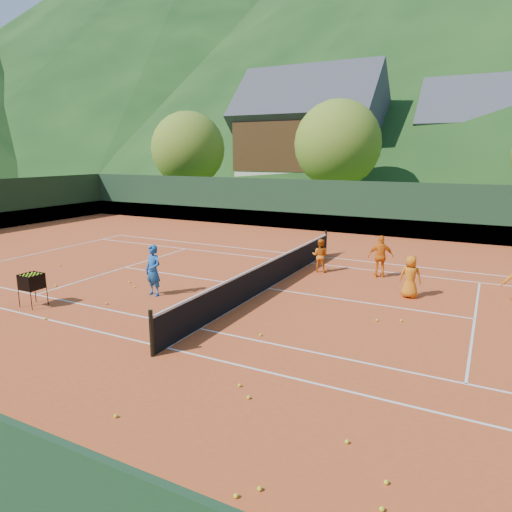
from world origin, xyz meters
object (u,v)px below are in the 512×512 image
at_px(ball_hopper, 32,282).
at_px(chalet_left, 310,142).
at_px(student_c, 410,277).
at_px(chalet_mid, 492,148).
at_px(coach, 153,270).
at_px(tennis_net, 268,274).
at_px(student_b, 381,256).
at_px(student_a, 320,255).

bearing_deg(ball_hopper, chalet_left, 97.41).
distance_m(student_c, chalet_mid, 33.13).
relative_size(ball_hopper, chalet_mid, 0.08).
bearing_deg(coach, chalet_mid, 84.31).
bearing_deg(chalet_mid, coach, -103.81).
xyz_separation_m(tennis_net, ball_hopper, (-5.46, -4.89, 0.25)).
distance_m(student_b, student_c, 2.49).
relative_size(tennis_net, chalet_left, 0.87).
bearing_deg(student_a, student_c, 149.11).
relative_size(coach, tennis_net, 0.14).
xyz_separation_m(tennis_net, chalet_mid, (6.00, 34.00, 4.47)).
bearing_deg(coach, student_a, 63.09).
xyz_separation_m(student_c, tennis_net, (-4.44, -1.18, -0.19)).
height_order(coach, chalet_mid, chalet_mid).
height_order(coach, student_a, coach).
distance_m(student_a, ball_hopper, 10.04).
bearing_deg(chalet_mid, student_c, -92.72).
xyz_separation_m(chalet_left, chalet_mid, (16.00, 4.00, -0.66)).
bearing_deg(chalet_left, chalet_mid, 14.04).
xyz_separation_m(coach, student_c, (7.38, 3.55, -0.14)).
height_order(coach, student_c, coach).
height_order(ball_hopper, chalet_left, chalet_left).
bearing_deg(student_b, ball_hopper, 23.25).
relative_size(coach, student_a, 1.29).
distance_m(student_b, tennis_net, 4.47).
xyz_separation_m(coach, student_b, (5.99, 5.62, -0.05)).
bearing_deg(ball_hopper, coach, 44.87).
bearing_deg(chalet_left, student_c, -63.38).
relative_size(student_b, chalet_mid, 0.12).
bearing_deg(chalet_left, student_a, -68.23).
bearing_deg(tennis_net, student_c, 14.89).
xyz_separation_m(ball_hopper, chalet_mid, (11.46, 38.88, 4.22)).
xyz_separation_m(student_b, ball_hopper, (-8.52, -8.13, -0.04)).
bearing_deg(student_a, coach, 50.16).
bearing_deg(tennis_net, chalet_mid, 79.99).
relative_size(coach, chalet_left, 0.12).
distance_m(student_a, chalet_mid, 31.77).
height_order(student_a, student_b, student_b).
distance_m(student_b, chalet_left, 30.16).
height_order(coach, chalet_left, chalet_left).
bearing_deg(coach, student_c, 33.82).
relative_size(student_a, chalet_left, 0.09).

